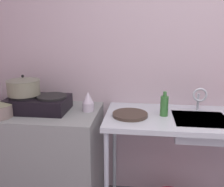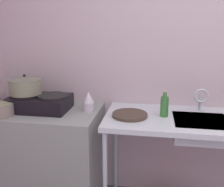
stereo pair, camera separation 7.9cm
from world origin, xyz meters
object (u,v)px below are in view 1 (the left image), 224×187
at_px(percolator, 88,102).
at_px(pot_on_left_burner, 23,86).
at_px(stove, 39,103).
at_px(faucet, 200,96).
at_px(frying_pan, 130,115).
at_px(sink_basin, 200,127).
at_px(bottle_by_sink, 164,106).

bearing_deg(percolator, pot_on_left_burner, -175.49).
xyz_separation_m(stove, percolator, (0.42, 0.04, 0.01)).
xyz_separation_m(pot_on_left_burner, faucet, (1.47, 0.14, -0.08)).
relative_size(faucet, frying_pan, 0.74).
distance_m(stove, faucet, 1.36).
bearing_deg(percolator, sink_basin, -4.96).
height_order(pot_on_left_burner, frying_pan, pot_on_left_burner).
bearing_deg(sink_basin, stove, 178.44).
distance_m(faucet, frying_pan, 0.61).
relative_size(percolator, bottle_by_sink, 0.84).
bearing_deg(faucet, stove, -174.12).
bearing_deg(sink_basin, frying_pan, -179.44).
height_order(sink_basin, bottle_by_sink, bottle_by_sink).
bearing_deg(bottle_by_sink, stove, -179.84).
bearing_deg(pot_on_left_burner, frying_pan, -2.64).
height_order(percolator, bottle_by_sink, bottle_by_sink).
relative_size(stove, pot_on_left_burner, 1.84).
xyz_separation_m(stove, bottle_by_sink, (1.05, 0.00, 0.02)).
relative_size(pot_on_left_burner, percolator, 1.64).
height_order(stove, pot_on_left_burner, pot_on_left_burner).
xyz_separation_m(sink_basin, bottle_by_sink, (-0.28, 0.04, 0.16)).
bearing_deg(frying_pan, percolator, 166.83).
height_order(pot_on_left_burner, percolator, pot_on_left_burner).
relative_size(percolator, sink_basin, 0.41).
bearing_deg(bottle_by_sink, frying_pan, -170.65).
relative_size(pot_on_left_burner, frying_pan, 0.97).
bearing_deg(frying_pan, sink_basin, 0.56).
xyz_separation_m(pot_on_left_burner, bottle_by_sink, (1.17, 0.00, -0.13)).
bearing_deg(percolator, frying_pan, -13.17).
xyz_separation_m(faucet, bottle_by_sink, (-0.30, -0.14, -0.05)).
relative_size(stove, bottle_by_sink, 2.52).
xyz_separation_m(sink_basin, frying_pan, (-0.55, -0.01, 0.08)).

